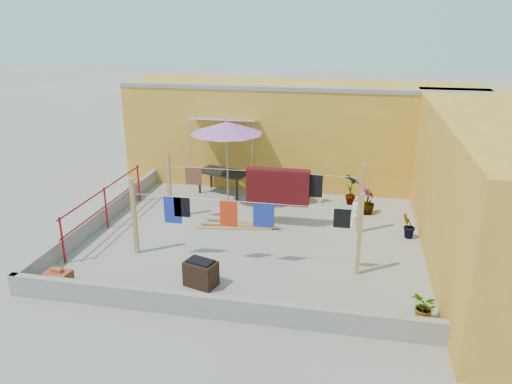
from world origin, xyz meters
The scene contains 21 objects.
ground centered at (0.00, 0.00, 0.00)m, with size 80.00×80.00×0.00m, color #9E998E.
wall_back centered at (0.50, 4.69, 1.61)m, with size 11.00×3.27×3.21m.
wall_right centered at (5.20, 0.00, 1.60)m, with size 2.40×9.00×3.20m, color gold.
parapet_front centered at (0.00, -3.58, 0.22)m, with size 8.30×0.16×0.44m, color gray.
parapet_left centered at (-4.08, 0.00, 0.22)m, with size 0.16×7.30×0.44m, color gray.
red_railing centered at (-3.85, -0.20, 0.72)m, with size 0.05×4.20×1.10m.
clothesline_rig centered at (0.32, 0.53, 1.04)m, with size 5.09×2.35×1.80m.
patio_umbrella centered at (-1.25, 2.18, 2.22)m, with size 2.24×2.24×2.47m.
outdoor_table centered at (-1.57, 2.90, 0.66)m, with size 1.72×1.23×0.73m.
brick_stack centered at (-3.38, -3.20, 0.19)m, with size 0.54×0.41×0.44m.
lumber_pile centered at (-0.56, 0.49, 0.06)m, with size 2.14×0.60×0.13m.
brazier centered at (-0.60, -2.52, 0.28)m, with size 0.72×0.58×0.57m.
white_basin centered at (-0.16, -3.20, 0.04)m, with size 0.49×0.49×0.08m.
water_jug_a centered at (2.37, 1.25, 0.14)m, with size 0.20×0.20×0.31m.
water_jug_b centered at (2.44, 2.09, 0.15)m, with size 0.22×0.22×0.34m.
green_hose centered at (2.35, 2.04, 0.03)m, with size 0.50×0.50×0.07m.
plant_back_a centered at (0.92, 2.69, 0.43)m, with size 0.78×0.68×0.87m, color #1C5618.
plant_back_b centered at (2.73, 2.12, 0.36)m, with size 0.40×0.40×0.71m, color #1C5618.
plant_right_a centered at (2.27, 2.77, 0.47)m, with size 0.50×0.34×0.94m, color #1C5618.
plant_right_b centered at (3.70, 0.68, 0.32)m, with size 0.35×0.29×0.64m, color #1C5618.
plant_right_c centered at (3.70, -2.92, 0.27)m, with size 0.49×0.42×0.54m, color #1C5618.
Camera 1 is at (2.27, -11.06, 5.20)m, focal length 35.00 mm.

